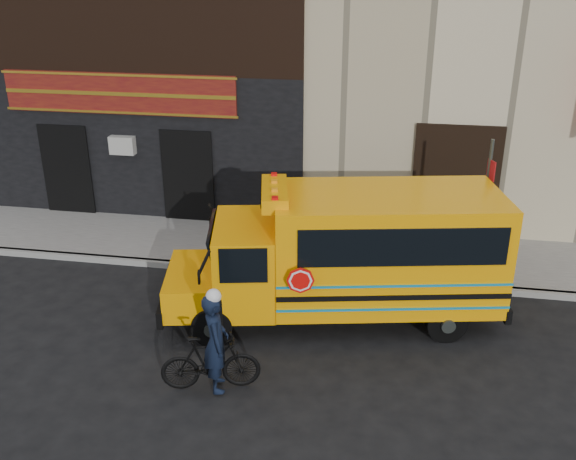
{
  "coord_description": "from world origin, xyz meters",
  "views": [
    {
      "loc": [
        2.43,
        -10.82,
        7.0
      ],
      "look_at": [
        0.22,
        1.85,
        1.53
      ],
      "focal_mm": 40.0,
      "sensor_mm": 36.0,
      "label": 1
    }
  ],
  "objects_px": {
    "sign_pole": "(484,210)",
    "cyclist": "(216,345)",
    "school_bus": "(353,252)",
    "bicycle": "(211,362)"
  },
  "relations": [
    {
      "from": "school_bus",
      "to": "sign_pole",
      "type": "xyz_separation_m",
      "value": [
        2.72,
        1.81,
        0.4
      ]
    },
    {
      "from": "cyclist",
      "to": "bicycle",
      "type": "bearing_deg",
      "value": 57.92
    },
    {
      "from": "school_bus",
      "to": "bicycle",
      "type": "distance_m",
      "value": 3.74
    },
    {
      "from": "bicycle",
      "to": "school_bus",
      "type": "bearing_deg",
      "value": -52.24
    },
    {
      "from": "sign_pole",
      "to": "school_bus",
      "type": "bearing_deg",
      "value": -146.38
    },
    {
      "from": "school_bus",
      "to": "cyclist",
      "type": "height_order",
      "value": "school_bus"
    },
    {
      "from": "school_bus",
      "to": "bicycle",
      "type": "bearing_deg",
      "value": -127.7
    },
    {
      "from": "sign_pole",
      "to": "cyclist",
      "type": "relative_size",
      "value": 1.91
    },
    {
      "from": "sign_pole",
      "to": "cyclist",
      "type": "xyz_separation_m",
      "value": [
        -4.8,
        -4.69,
        -1.0
      ]
    },
    {
      "from": "school_bus",
      "to": "sign_pole",
      "type": "relative_size",
      "value": 2.06
    }
  ]
}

